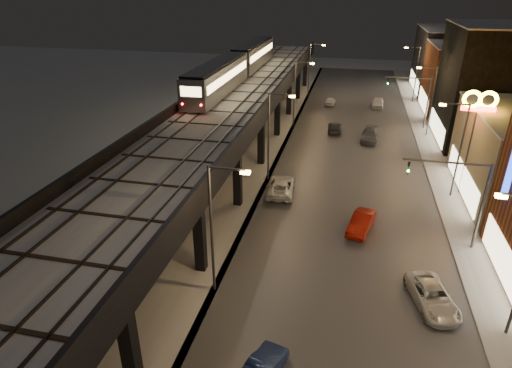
{
  "coord_description": "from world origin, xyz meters",
  "views": [
    {
      "loc": [
        6.99,
        -8.42,
        18.59
      ],
      "look_at": [
        0.67,
        19.37,
        5.0
      ],
      "focal_mm": 30.0,
      "sensor_mm": 36.0,
      "label": 1
    }
  ],
  "objects_px": {
    "car_mid_dark": "(335,128)",
    "subway_train": "(238,64)",
    "car_mid_silver": "(281,187)",
    "car_onc_white": "(370,136)",
    "car_onc_silver": "(361,223)",
    "car_onc_red": "(378,103)",
    "car_onc_dark": "(432,297)",
    "car_far_white": "(331,101)"
  },
  "relations": [
    {
      "from": "car_onc_silver",
      "to": "car_onc_dark",
      "type": "bearing_deg",
      "value": -47.8
    },
    {
      "from": "car_mid_dark",
      "to": "car_onc_white",
      "type": "distance_m",
      "value": 5.28
    },
    {
      "from": "car_onc_silver",
      "to": "subway_train",
      "type": "bearing_deg",
      "value": 137.9
    },
    {
      "from": "car_mid_dark",
      "to": "car_far_white",
      "type": "height_order",
      "value": "same"
    },
    {
      "from": "subway_train",
      "to": "car_onc_white",
      "type": "distance_m",
      "value": 19.97
    },
    {
      "from": "car_onc_white",
      "to": "car_mid_dark",
      "type": "bearing_deg",
      "value": 155.78
    },
    {
      "from": "car_mid_silver",
      "to": "car_mid_dark",
      "type": "xyz_separation_m",
      "value": [
        3.91,
        19.9,
        -0.12
      ]
    },
    {
      "from": "car_mid_dark",
      "to": "car_onc_white",
      "type": "height_order",
      "value": "car_onc_white"
    },
    {
      "from": "car_onc_white",
      "to": "car_onc_red",
      "type": "bearing_deg",
      "value": 90.54
    },
    {
      "from": "subway_train",
      "to": "car_mid_silver",
      "type": "relative_size",
      "value": 6.69
    },
    {
      "from": "car_mid_dark",
      "to": "car_far_white",
      "type": "relative_size",
      "value": 1.17
    },
    {
      "from": "car_mid_silver",
      "to": "car_onc_white",
      "type": "height_order",
      "value": "car_mid_silver"
    },
    {
      "from": "car_onc_white",
      "to": "car_onc_silver",
      "type": "bearing_deg",
      "value": -86.87
    },
    {
      "from": "car_onc_white",
      "to": "car_onc_dark",
      "type": "bearing_deg",
      "value": -78.12
    },
    {
      "from": "subway_train",
      "to": "car_onc_white",
      "type": "height_order",
      "value": "subway_train"
    },
    {
      "from": "car_onc_red",
      "to": "subway_train",
      "type": "bearing_deg",
      "value": -142.16
    },
    {
      "from": "car_onc_dark",
      "to": "car_mid_dark",
      "type": "bearing_deg",
      "value": 88.97
    },
    {
      "from": "car_onc_white",
      "to": "car_onc_red",
      "type": "height_order",
      "value": "car_onc_red"
    },
    {
      "from": "car_onc_red",
      "to": "car_onc_dark",
      "type": "bearing_deg",
      "value": -84.07
    },
    {
      "from": "car_mid_silver",
      "to": "car_onc_dark",
      "type": "relative_size",
      "value": 1.11
    },
    {
      "from": "car_far_white",
      "to": "car_onc_dark",
      "type": "distance_m",
      "value": 48.22
    },
    {
      "from": "car_far_white",
      "to": "car_mid_silver",
      "type": "bearing_deg",
      "value": 93.07
    },
    {
      "from": "car_far_white",
      "to": "car_onc_silver",
      "type": "xyz_separation_m",
      "value": [
        5.1,
        -39.06,
        0.08
      ]
    },
    {
      "from": "car_mid_dark",
      "to": "car_onc_dark",
      "type": "bearing_deg",
      "value": 100.31
    },
    {
      "from": "subway_train",
      "to": "car_onc_silver",
      "type": "bearing_deg",
      "value": -56.32
    },
    {
      "from": "car_onc_dark",
      "to": "car_onc_silver",
      "type": "bearing_deg",
      "value": 103.47
    },
    {
      "from": "car_far_white",
      "to": "car_onc_red",
      "type": "bearing_deg",
      "value": -171.81
    },
    {
      "from": "car_far_white",
      "to": "car_onc_red",
      "type": "relative_size",
      "value": 0.83
    },
    {
      "from": "car_mid_silver",
      "to": "car_onc_red",
      "type": "distance_m",
      "value": 35.36
    },
    {
      "from": "car_mid_dark",
      "to": "car_onc_white",
      "type": "relative_size",
      "value": 0.89
    },
    {
      "from": "car_onc_silver",
      "to": "car_onc_red",
      "type": "relative_size",
      "value": 0.98
    },
    {
      "from": "car_mid_dark",
      "to": "car_onc_white",
      "type": "xyz_separation_m",
      "value": [
        4.58,
        -2.62,
        0.08
      ]
    },
    {
      "from": "car_mid_dark",
      "to": "car_onc_dark",
      "type": "distance_m",
      "value": 34.33
    },
    {
      "from": "car_far_white",
      "to": "car_onc_white",
      "type": "bearing_deg",
      "value": 117.31
    },
    {
      "from": "subway_train",
      "to": "car_mid_dark",
      "type": "relative_size",
      "value": 8.28
    },
    {
      "from": "car_mid_dark",
      "to": "car_onc_silver",
      "type": "relative_size",
      "value": 1.0
    },
    {
      "from": "subway_train",
      "to": "car_onc_silver",
      "type": "xyz_separation_m",
      "value": [
        17.21,
        -25.81,
        -7.65
      ]
    },
    {
      "from": "car_mid_dark",
      "to": "subway_train",
      "type": "bearing_deg",
      "value": -5.96
    },
    {
      "from": "subway_train",
      "to": "car_far_white",
      "type": "height_order",
      "value": "subway_train"
    },
    {
      "from": "car_far_white",
      "to": "car_onc_dark",
      "type": "relative_size",
      "value": 0.76
    },
    {
      "from": "car_onc_silver",
      "to": "car_onc_dark",
      "type": "xyz_separation_m",
      "value": [
        4.37,
        -8.23,
        -0.04
      ]
    },
    {
      "from": "car_mid_dark",
      "to": "car_onc_red",
      "type": "bearing_deg",
      "value": -116.47
    }
  ]
}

